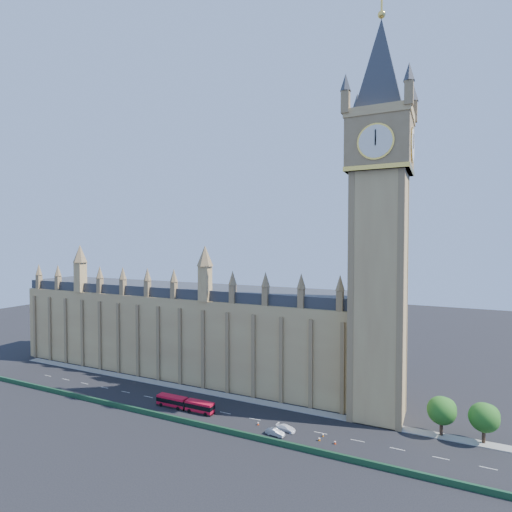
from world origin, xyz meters
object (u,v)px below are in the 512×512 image
at_px(car_silver, 275,432).
at_px(car_white, 286,428).
at_px(car_grey, 202,410).
at_px(red_bus, 185,404).

relative_size(car_silver, car_white, 0.95).
bearing_deg(car_grey, car_silver, -93.48).
xyz_separation_m(car_silver, car_white, (1.36, 2.95, -0.05)).
distance_m(car_grey, car_white, 22.00).
distance_m(car_silver, car_white, 3.25).
bearing_deg(car_silver, car_grey, 88.09).
height_order(red_bus, car_silver, red_bus).
relative_size(red_bus, car_grey, 3.85).
bearing_deg(car_white, red_bus, 95.03).
bearing_deg(car_silver, car_white, -18.47).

